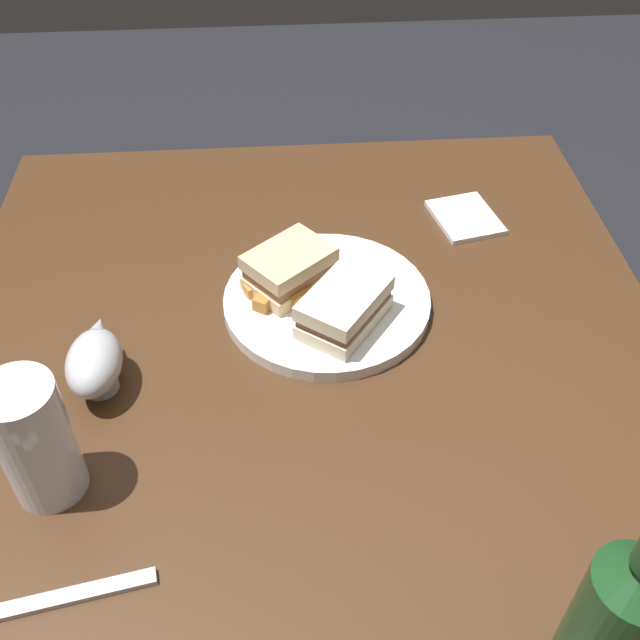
% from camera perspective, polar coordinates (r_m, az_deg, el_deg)
% --- Properties ---
extents(ground_plane, '(6.00, 6.00, 0.00)m').
position_cam_1_polar(ground_plane, '(1.58, -0.37, -23.14)').
color(ground_plane, black).
extents(dining_table, '(1.09, 0.94, 0.77)m').
position_cam_1_polar(dining_table, '(1.23, -0.45, -16.07)').
color(dining_table, '#422816').
rests_on(dining_table, ground).
extents(plate, '(0.28, 0.28, 0.02)m').
position_cam_1_polar(plate, '(1.00, 0.53, 1.47)').
color(plate, white).
rests_on(plate, dining_table).
extents(sandwich_half_left, '(0.13, 0.14, 0.06)m').
position_cam_1_polar(sandwich_half_left, '(0.99, -2.37, 3.95)').
color(sandwich_half_left, '#CCB284').
rests_on(sandwich_half_left, plate).
extents(sandwich_half_right, '(0.14, 0.13, 0.05)m').
position_cam_1_polar(sandwich_half_right, '(0.94, 1.88, 0.98)').
color(sandwich_half_right, beige).
rests_on(sandwich_half_right, plate).
extents(potato_wedge_front, '(0.06, 0.05, 0.02)m').
position_cam_1_polar(potato_wedge_front, '(0.98, -3.96, 1.88)').
color(potato_wedge_front, '#AD702D').
rests_on(potato_wedge_front, plate).
extents(potato_wedge_middle, '(0.04, 0.04, 0.02)m').
position_cam_1_polar(potato_wedge_middle, '(0.98, -1.51, 1.73)').
color(potato_wedge_middle, '#AD702D').
rests_on(potato_wedge_middle, plate).
extents(potato_wedge_back, '(0.04, 0.05, 0.02)m').
position_cam_1_polar(potato_wedge_back, '(1.00, -4.52, 2.61)').
color(potato_wedge_back, '#B77F33').
rests_on(potato_wedge_back, plate).
extents(pint_glass, '(0.08, 0.08, 0.15)m').
position_cam_1_polar(pint_glass, '(0.82, -20.96, -9.15)').
color(pint_glass, white).
rests_on(pint_glass, dining_table).
extents(gravy_boat, '(0.11, 0.07, 0.07)m').
position_cam_1_polar(gravy_boat, '(0.91, -17.01, -3.13)').
color(gravy_boat, '#B7B7BC').
rests_on(gravy_boat, dining_table).
extents(cider_bottle, '(0.07, 0.07, 0.29)m').
position_cam_1_polar(cider_bottle, '(0.66, 21.55, -21.19)').
color(cider_bottle, '#19421E').
rests_on(cider_bottle, dining_table).
extents(napkin, '(0.13, 0.11, 0.01)m').
position_cam_1_polar(napkin, '(1.18, 11.13, 7.77)').
color(napkin, white).
rests_on(napkin, dining_table).
extents(fork, '(0.05, 0.18, 0.01)m').
position_cam_1_polar(fork, '(0.79, -19.34, -19.58)').
color(fork, silver).
rests_on(fork, dining_table).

